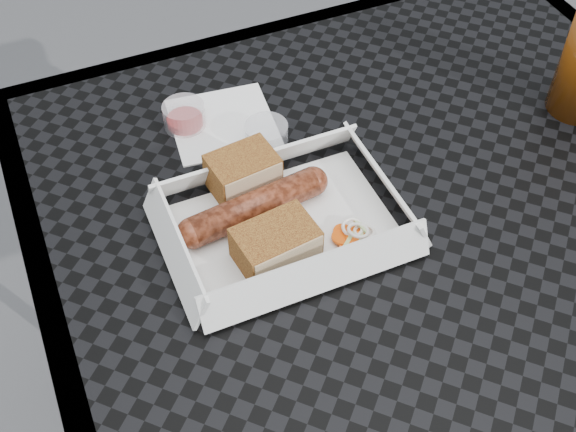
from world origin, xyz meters
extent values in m
cube|color=black|center=(0.00, 0.00, 0.74)|extent=(0.80, 0.80, 0.01)
cube|color=black|center=(0.00, 0.39, 0.73)|extent=(0.80, 0.03, 0.03)
cube|color=black|center=(-0.39, 0.00, 0.73)|extent=(0.03, 0.80, 0.03)
cylinder|color=black|center=(-0.35, 0.35, 0.36)|extent=(0.03, 0.03, 0.73)
cylinder|color=black|center=(0.35, 0.35, 0.36)|extent=(0.03, 0.03, 0.73)
cube|color=white|center=(-0.14, 0.05, 0.75)|extent=(0.22, 0.15, 0.00)
cylinder|color=brown|center=(-0.16, 0.07, 0.77)|extent=(0.15, 0.05, 0.03)
sphere|color=brown|center=(-0.09, 0.08, 0.77)|extent=(0.03, 0.03, 0.03)
sphere|color=brown|center=(-0.24, 0.06, 0.77)|extent=(0.03, 0.03, 0.03)
cube|color=brown|center=(-0.16, 0.12, 0.77)|extent=(0.08, 0.06, 0.04)
cube|color=brown|center=(-0.16, 0.01, 0.77)|extent=(0.08, 0.06, 0.04)
cylinder|color=#EF530A|center=(-0.08, 0.01, 0.75)|extent=(0.02, 0.02, 0.00)
torus|color=white|center=(-0.08, 0.00, 0.75)|extent=(0.02, 0.02, 0.00)
cube|color=#B2D17F|center=(-0.07, 0.01, 0.75)|extent=(0.02, 0.02, 0.00)
cube|color=white|center=(-0.14, 0.23, 0.75)|extent=(0.13, 0.13, 0.00)
cylinder|color=#990C0B|center=(-0.19, 0.24, 0.76)|extent=(0.05, 0.05, 0.03)
cylinder|color=silver|center=(-0.11, 0.17, 0.76)|extent=(0.05, 0.05, 0.03)
camera|label=1|loc=(-0.33, -0.40, 1.33)|focal=45.00mm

